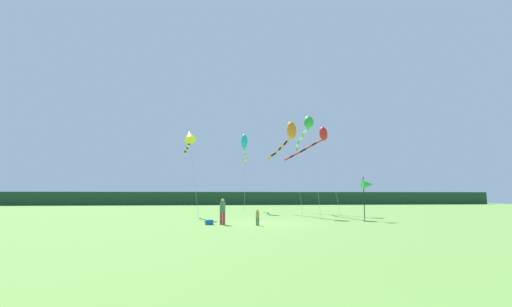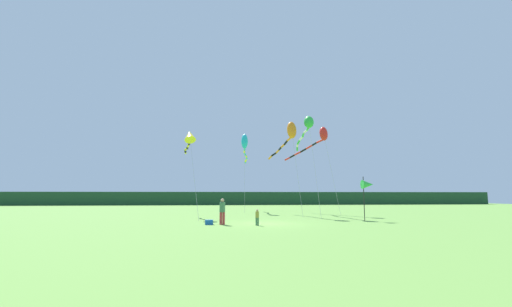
# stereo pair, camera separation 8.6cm
# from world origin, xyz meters

# --- Properties ---
(ground_plane) EXTENTS (120.00, 120.00, 0.00)m
(ground_plane) POSITION_xyz_m (0.00, 0.00, 0.00)
(ground_plane) COLOR #6B9E42
(distant_treeline) EXTENTS (108.00, 3.44, 2.57)m
(distant_treeline) POSITION_xyz_m (0.00, 45.00, 1.29)
(distant_treeline) COLOR #1E4228
(distant_treeline) RESTS_ON ground
(person_adult) EXTENTS (0.38, 0.38, 1.73)m
(person_adult) POSITION_xyz_m (-2.95, -0.53, 0.96)
(person_adult) COLOR #B23338
(person_adult) RESTS_ON ground
(person_child) EXTENTS (0.23, 0.23, 1.05)m
(person_child) POSITION_xyz_m (-0.69, -1.39, 0.59)
(person_child) COLOR #3F724C
(person_child) RESTS_ON ground
(cooler_box) EXTENTS (0.52, 0.40, 0.32)m
(cooler_box) POSITION_xyz_m (-3.82, -0.47, 0.16)
(cooler_box) COLOR #1959B2
(cooler_box) RESTS_ON ground
(banner_flag_pole) EXTENTS (0.90, 0.70, 3.39)m
(banner_flag_pole) POSITION_xyz_m (8.29, 1.70, 2.75)
(banner_flag_pole) COLOR black
(banner_flag_pole) RESTS_ON ground
(kite_orange) EXTENTS (2.09, 7.74, 9.12)m
(kite_orange) POSITION_xyz_m (3.59, 8.45, 7.99)
(kite_orange) COLOR #B2B2B2
(kite_orange) RESTS_ON ground
(kite_cyan) EXTENTS (1.09, 7.67, 9.19)m
(kite_cyan) POSITION_xyz_m (-0.35, 15.66, 8.02)
(kite_cyan) COLOR #B2B2B2
(kite_cyan) RESTS_ON ground
(kite_red) EXTENTS (4.05, 7.90, 9.27)m
(kite_red) POSITION_xyz_m (7.43, 11.27, 8.16)
(kite_red) COLOR #B2B2B2
(kite_red) RESTS_ON ground
(kite_green) EXTENTS (1.02, 10.53, 9.73)m
(kite_green) POSITION_xyz_m (5.35, 8.33, 8.79)
(kite_green) COLOR #B2B2B2
(kite_green) RESTS_ON ground
(kite_yellow) EXTENTS (2.07, 7.91, 8.11)m
(kite_yellow) POSITION_xyz_m (-6.02, 7.48, 7.28)
(kite_yellow) COLOR #B2B2B2
(kite_yellow) RESTS_ON ground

